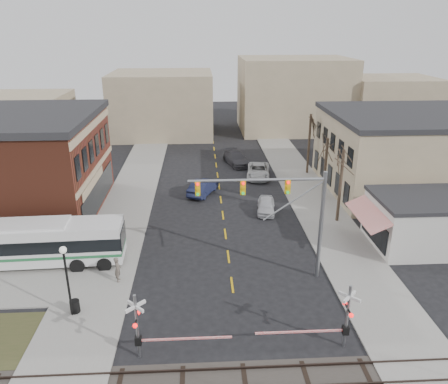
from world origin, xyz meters
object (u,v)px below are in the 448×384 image
at_px(car_c, 258,171).
at_px(car_d, 236,159).
at_px(trash_bin, 75,306).
at_px(pedestrian_near, 118,269).
at_px(traffic_signal_mast, 285,204).
at_px(rr_crossing_east, 339,317).
at_px(rr_crossing_west, 145,327).
at_px(car_a, 266,205).
at_px(pedestrian_far, 105,245).
at_px(street_lamp, 66,268).
at_px(transit_bus, 35,243).
at_px(car_b, 203,187).

bearing_deg(car_c, car_d, 121.22).
xyz_separation_m(trash_bin, pedestrian_near, (2.12, 3.48, 0.52)).
distance_m(traffic_signal_mast, rr_crossing_east, 8.49).
bearing_deg(rr_crossing_west, car_a, 64.06).
bearing_deg(trash_bin, pedestrian_far, 86.75).
bearing_deg(pedestrian_near, car_d, -27.16).
distance_m(rr_crossing_west, car_c, 31.41).
bearing_deg(street_lamp, transit_bus, 123.31).
relative_size(car_c, pedestrian_far, 3.76).
height_order(trash_bin, pedestrian_far, pedestrian_far).
height_order(trash_bin, pedestrian_near, pedestrian_near).
distance_m(street_lamp, car_c, 30.10).
bearing_deg(car_d, pedestrian_near, -127.43).
bearing_deg(car_d, rr_crossing_west, -118.78).
xyz_separation_m(rr_crossing_west, street_lamp, (-5.07, 3.85, 1.53)).
distance_m(traffic_signal_mast, pedestrian_far, 14.75).
height_order(pedestrian_near, pedestrian_far, pedestrian_near).
height_order(rr_crossing_east, pedestrian_far, rr_crossing_east).
distance_m(transit_bus, rr_crossing_west, 13.95).
distance_m(rr_crossing_west, car_b, 24.81).
bearing_deg(car_c, pedestrian_near, -111.93).
bearing_deg(car_b, car_a, 162.91).
bearing_deg(car_d, pedestrian_far, -134.09).
relative_size(transit_bus, rr_crossing_west, 2.34).
bearing_deg(car_d, car_c, -83.14).
bearing_deg(rr_crossing_east, rr_crossing_west, -178.85).
relative_size(rr_crossing_west, car_d, 1.03).
bearing_deg(car_a, traffic_signal_mast, -84.04).
bearing_deg(rr_crossing_west, pedestrian_near, 110.39).
bearing_deg(trash_bin, rr_crossing_west, -39.81).
bearing_deg(street_lamp, pedestrian_far, 85.97).
xyz_separation_m(car_a, car_b, (-6.03, 5.20, 0.12)).
xyz_separation_m(traffic_signal_mast, car_b, (-5.44, 16.94, -4.88)).
bearing_deg(pedestrian_far, trash_bin, -149.03).
bearing_deg(rr_crossing_east, car_c, 91.21).
height_order(car_c, car_d, car_d).
bearing_deg(car_d, car_a, -100.32).
height_order(traffic_signal_mast, car_d, traffic_signal_mast).
xyz_separation_m(trash_bin, pedestrian_far, (0.43, 7.56, 0.33)).
height_order(rr_crossing_east, street_lamp, street_lamp).
bearing_deg(rr_crossing_west, car_d, 77.40).
xyz_separation_m(car_b, pedestrian_near, (-6.20, -16.95, 0.23)).
distance_m(traffic_signal_mast, car_d, 27.79).
distance_m(transit_bus, pedestrian_far, 5.11).
height_order(trash_bin, car_b, car_b).
height_order(rr_crossing_west, car_c, rr_crossing_west).
height_order(transit_bus, street_lamp, street_lamp).
bearing_deg(traffic_signal_mast, car_b, 107.80).
xyz_separation_m(rr_crossing_west, pedestrian_far, (-4.51, 11.68, -1.10)).
bearing_deg(rr_crossing_west, traffic_signal_mast, 40.81).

